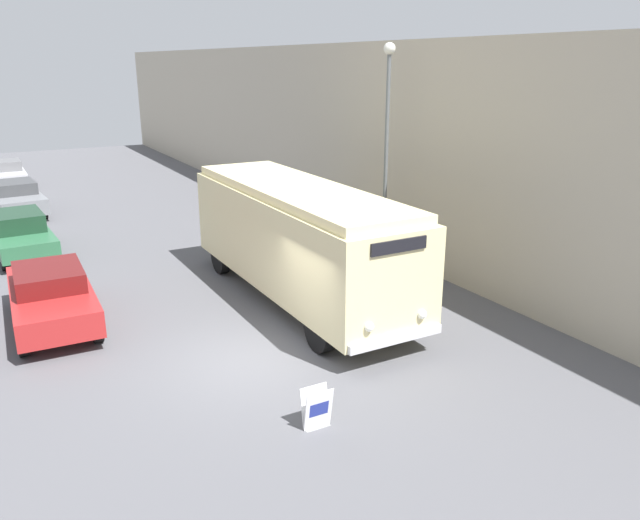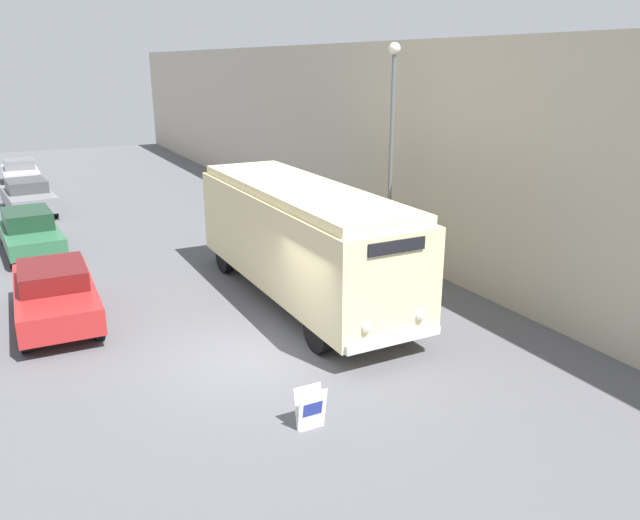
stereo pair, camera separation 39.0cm
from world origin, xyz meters
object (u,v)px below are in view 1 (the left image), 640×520
object	(u,v)px
streetlamp	(387,129)
parked_car_near	(51,295)
vintage_bus	(298,236)
parked_car_far	(17,198)
sign_board	(317,409)
parked_car_distant	(7,173)
parked_car_mid	(21,233)

from	to	relation	value
streetlamp	parked_car_near	bearing A→B (deg)	178.74
vintage_bus	parked_car_far	bearing A→B (deg)	112.05
vintage_bus	parked_car_far	xyz separation A→B (m)	(-6.15, 15.19, -1.11)
parked_car_near	streetlamp	bearing A→B (deg)	0.41
sign_board	parked_car_distant	size ratio (longest dim) A/B	0.20
streetlamp	parked_car_near	distance (m)	10.79
streetlamp	vintage_bus	bearing A→B (deg)	-161.55
parked_car_near	parked_car_mid	size ratio (longest dim) A/B	0.97
vintage_bus	streetlamp	xyz separation A→B (m)	(3.77, 1.26, 2.64)
parked_car_mid	parked_car_distant	size ratio (longest dim) A/B	1.17
parked_car_mid	parked_car_far	xyz separation A→B (m)	(0.36, 6.54, -0.01)
streetlamp	parked_car_near	xyz separation A→B (m)	(-10.13, 0.22, -3.72)
sign_board	parked_car_near	world-z (taller)	parked_car_near
sign_board	parked_car_near	distance (m)	8.34
parked_car_near	parked_car_far	size ratio (longest dim) A/B	1.03
parked_car_distant	sign_board	bearing A→B (deg)	-83.71
parked_car_near	parked_car_distant	size ratio (longest dim) A/B	1.14
streetlamp	parked_car_near	world-z (taller)	streetlamp
sign_board	parked_car_near	size ratio (longest dim) A/B	0.17
vintage_bus	parked_car_distant	bearing A→B (deg)	105.10
parked_car_near	parked_car_far	bearing A→B (deg)	90.82
sign_board	parked_car_distant	distance (m)	28.82
parked_car_mid	parked_car_far	bearing A→B (deg)	83.77
parked_car_far	parked_car_distant	world-z (taller)	parked_car_far
parked_car_far	parked_car_distant	bearing A→B (deg)	84.97
sign_board	vintage_bus	bearing A→B (deg)	65.64
parked_car_mid	parked_car_distant	bearing A→B (deg)	85.23
sign_board	streetlamp	world-z (taller)	streetlamp
vintage_bus	parked_car_distant	xyz separation A→B (m)	(-6.10, 22.61, -1.14)
streetlamp	sign_board	bearing A→B (deg)	-131.77
vintage_bus	streetlamp	distance (m)	4.78
parked_car_near	parked_car_mid	world-z (taller)	parked_car_near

